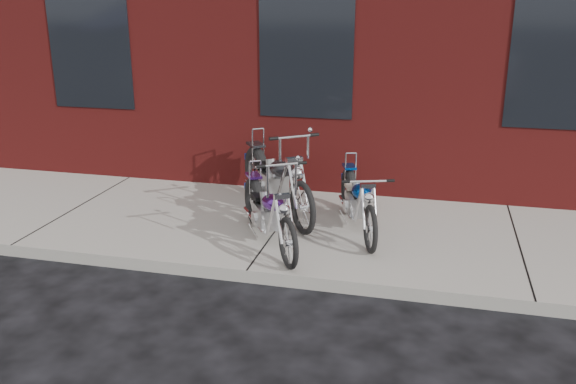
# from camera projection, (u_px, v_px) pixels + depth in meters

# --- Properties ---
(ground) EXTENTS (120.00, 120.00, 0.00)m
(ground) POSITION_uv_depth(u_px,v_px,m) (247.00, 283.00, 6.75)
(ground) COLOR black
(ground) RESTS_ON ground
(sidewalk) EXTENTS (22.00, 3.00, 0.15)m
(sidewalk) POSITION_uv_depth(u_px,v_px,m) (281.00, 229.00, 8.11)
(sidewalk) COLOR #A39F94
(sidewalk) RESTS_ON ground
(chopper_purple) EXTENTS (1.16, 1.78, 1.15)m
(chopper_purple) POSITION_uv_depth(u_px,v_px,m) (269.00, 214.00, 7.36)
(chopper_purple) COLOR black
(chopper_purple) RESTS_ON sidewalk
(chopper_blue) EXTENTS (0.78, 1.93, 0.87)m
(chopper_blue) POSITION_uv_depth(u_px,v_px,m) (358.00, 203.00, 7.80)
(chopper_blue) COLOR black
(chopper_blue) RESTS_ON sidewalk
(chopper_third) EXTENTS (1.53, 2.00, 1.22)m
(chopper_third) POSITION_uv_depth(u_px,v_px,m) (276.00, 182.00, 8.42)
(chopper_third) COLOR black
(chopper_third) RESTS_ON sidewalk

